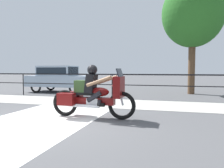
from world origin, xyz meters
TOP-DOWN VIEW (x-y plane):
  - ground_plane at (0.00, 0.00)m, footprint 120.00×120.00m
  - sidewalk_band at (0.00, 3.40)m, footprint 44.00×2.40m
  - crosswalk_band at (-0.60, -0.20)m, footprint 2.88×6.00m
  - fence_railing at (0.00, 5.00)m, footprint 36.00×0.05m
  - motorcycle at (0.66, 0.61)m, footprint 2.51×0.76m
  - parked_car at (-3.89, 6.89)m, footprint 4.09×1.77m
  - tree_behind_sign at (3.84, 7.99)m, footprint 3.41×3.41m

SIDE VIEW (x-z plane):
  - ground_plane at x=0.00m, z-range 0.00..0.00m
  - crosswalk_band at x=-0.60m, z-range 0.00..0.01m
  - sidewalk_band at x=0.00m, z-range 0.00..0.01m
  - motorcycle at x=0.66m, z-range -0.08..1.44m
  - parked_car at x=-3.89m, z-range 0.12..1.73m
  - fence_railing at x=0.00m, z-range 0.34..1.52m
  - tree_behind_sign at x=3.84m, z-range 1.29..7.67m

